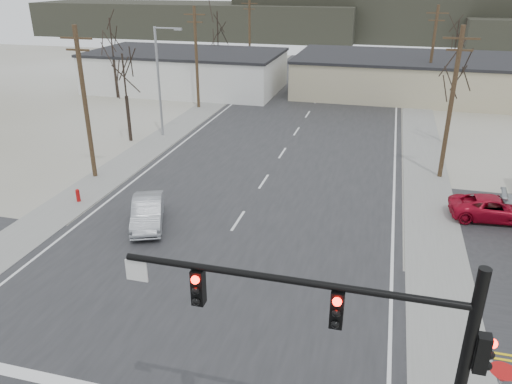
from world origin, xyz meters
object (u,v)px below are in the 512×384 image
Objects in this scene: traffic_signal_mast at (380,348)px; sedan_crossing at (148,212)px; car_parked_red at (494,208)px; car_far_a at (328,76)px; car_far_b at (339,72)px; fire_hydrant at (78,195)px.

traffic_signal_mast reaches higher than sedan_crossing.
car_far_a is at bearing 16.08° from car_parked_red.
car_far_b reaches higher than car_far_a.
traffic_signal_mast is at bearing 156.94° from car_parked_red.
fire_hydrant is 24.45m from car_parked_red.
car_parked_red is at bearing 71.58° from traffic_signal_mast.
car_far_a is at bearing 76.30° from fire_hydrant.
car_far_a is 1.02× the size of car_far_b.
fire_hydrant is 5.78m from sedan_crossing.
car_far_b is 0.96× the size of car_parked_red.
traffic_signal_mast is at bearing 101.70° from car_far_a.
fire_hydrant is at bearing 79.72° from car_far_a.
car_parked_red is (24.13, 3.93, 0.25)m from fire_hydrant.
car_far_a is at bearing 61.61° from sedan_crossing.
car_parked_red is (13.01, -39.49, -0.13)m from car_far_b.
car_far_b is at bearing 13.60° from car_parked_red.
sedan_crossing reaches higher than car_parked_red.
traffic_signal_mast is at bearing -80.64° from car_far_b.
sedan_crossing reaches higher than car_far_a.
fire_hydrant is 0.18× the size of car_far_a.
fire_hydrant is at bearing 94.60° from car_parked_red.
traffic_signal_mast reaches higher than fire_hydrant.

